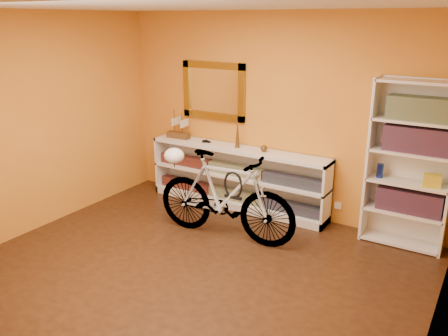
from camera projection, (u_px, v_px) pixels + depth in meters
The scene contains 24 objects.
floor at pixel (188, 274), 4.73m from camera, with size 4.50×4.00×0.01m, color black.
ceiling at pixel (181, 5), 3.92m from camera, with size 4.50×4.00×0.01m, color silver.
back_wall at pixel (277, 116), 5.95m from camera, with size 4.50×0.01×2.60m, color #C4731D.
left_wall at pixel (31, 125), 5.45m from camera, with size 0.01×4.00×2.60m, color #C4731D.
right_wall at pixel (447, 199), 3.20m from camera, with size 0.01×4.00×2.60m, color #C4731D.
gilt_mirror at pixel (213, 91), 6.31m from camera, with size 0.98×0.06×0.78m, color olive.
wall_socket at pixel (338, 206), 5.81m from camera, with size 0.09×0.01×0.09m, color silver.
console_unit at pixel (237, 177), 6.30m from camera, with size 2.60×0.35×0.85m, color silver, non-canonical shape.
cd_row_lower at pixel (236, 195), 6.37m from camera, with size 2.50×0.13×0.14m, color black.
cd_row_upper at pixel (236, 170), 6.25m from camera, with size 2.50×0.13×0.14m, color navy.
model_ship at pixel (178, 124), 6.60m from camera, with size 0.35×0.13×0.41m, color #452A13, non-canonical shape.
toy_car at pixel (206, 142), 6.42m from camera, with size 0.00×0.00×0.00m, color black.
bronze_ornament at pixel (238, 134), 6.11m from camera, with size 0.07×0.07×0.38m, color #523B1C.
decorative_orb at pixel (264, 148), 5.96m from camera, with size 0.09×0.09×0.09m, color #523B1C.
bookcase at pixel (410, 166), 5.07m from camera, with size 0.90×0.30×1.90m, color silver, non-canonical shape.
book_row_a at pixel (410, 201), 5.17m from camera, with size 0.70×0.22×0.26m, color maroon.
book_row_b at pixel (418, 140), 4.96m from camera, with size 0.70×0.22×0.28m, color maroon.
book_row_c at pixel (422, 109), 4.85m from camera, with size 0.70×0.22×0.25m, color navy.
travel_mug at pixel (380, 171), 5.24m from camera, with size 0.07×0.07×0.16m, color navy.
red_tin at pixel (398, 109), 5.01m from camera, with size 0.14×0.14×0.19m, color maroon.
yellow_bag at pixel (432, 181), 4.95m from camera, with size 0.18×0.12×0.14m, color gold.
bicycle at pixel (225, 196), 5.36m from camera, with size 1.79×0.46×1.05m, color silver.
helmet at pixel (174, 156), 5.53m from camera, with size 0.25×0.24×0.19m, color white.
u_lock at pixel (233, 185), 5.27m from camera, with size 0.24×0.24×0.03m, color black.
Camera 1 is at (2.49, -3.35, 2.49)m, focal length 36.96 mm.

